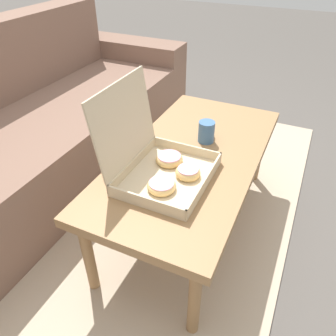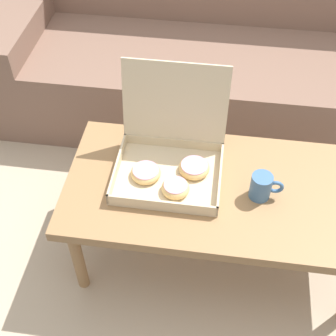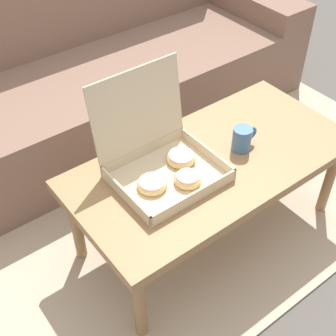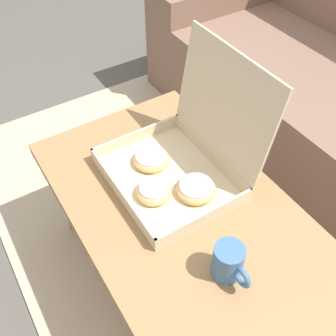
{
  "view_description": "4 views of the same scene",
  "coord_description": "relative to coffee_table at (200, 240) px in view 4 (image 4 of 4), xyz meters",
  "views": [
    {
      "loc": [
        -1.12,
        -0.57,
        1.21
      ],
      "look_at": [
        -0.2,
        -0.15,
        0.48
      ],
      "focal_mm": 35.0,
      "sensor_mm": 36.0,
      "label": 1
    },
    {
      "loc": [
        -0.04,
        -1.26,
        1.69
      ],
      "look_at": [
        -0.2,
        -0.15,
        0.48
      ],
      "focal_mm": 50.0,
      "sensor_mm": 36.0,
      "label": 2
    },
    {
      "loc": [
        -0.95,
        -1.13,
        1.6
      ],
      "look_at": [
        -0.2,
        -0.15,
        0.48
      ],
      "focal_mm": 50.0,
      "sensor_mm": 36.0,
      "label": 3
    },
    {
      "loc": [
        0.45,
        -0.55,
        1.29
      ],
      "look_at": [
        -0.2,
        -0.15,
        0.48
      ],
      "focal_mm": 42.0,
      "sensor_mm": 36.0,
      "label": 4
    }
  ],
  "objects": [
    {
      "name": "coffee_table",
      "position": [
        0.0,
        0.0,
        0.0
      ],
      "size": [
        1.13,
        0.56,
        0.43
      ],
      "color": "#997047",
      "rests_on": "ground_plane"
    },
    {
      "name": "coffee_mug",
      "position": [
        0.13,
        -0.02,
        0.09
      ],
      "size": [
        0.11,
        0.07,
        0.1
      ],
      "color": "#3D6693",
      "rests_on": "coffee_table"
    },
    {
      "name": "area_rug",
      "position": [
        0.0,
        0.47,
        -0.38
      ],
      "size": [
        2.54,
        1.91,
        0.01
      ],
      "primitive_type": "cube",
      "color": "tan",
      "rests_on": "ground_plane"
    },
    {
      "name": "pastry_box",
      "position": [
        -0.19,
        0.06,
        0.11
      ],
      "size": [
        0.38,
        0.36,
        0.36
      ],
      "color": "beige",
      "rests_on": "coffee_table"
    },
    {
      "name": "ground_plane",
      "position": [
        0.0,
        0.17,
        -0.38
      ],
      "size": [
        12.0,
        12.0,
        0.0
      ],
      "primitive_type": "plane",
      "color": "#514C47"
    }
  ]
}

